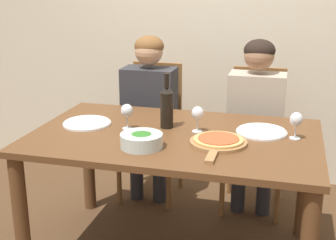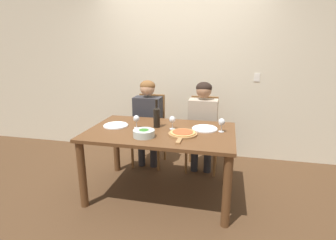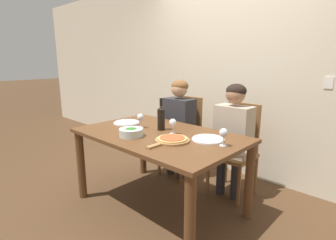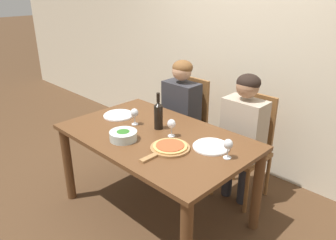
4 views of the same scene
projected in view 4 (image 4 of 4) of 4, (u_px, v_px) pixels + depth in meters
ground_plane at (157, 211)px, 3.04m from camera, size 40.00×40.00×0.00m
back_wall at (248, 46)px, 3.39m from camera, size 10.00×0.06×2.70m
dining_table at (156, 147)px, 2.78m from camera, size 1.61×1.00×0.78m
chair_left at (187, 122)px, 3.61m from camera, size 0.42×0.42×1.01m
chair_right at (248, 144)px, 3.12m from camera, size 0.42×0.42×1.01m
person_woman at (180, 106)px, 3.45m from camera, size 0.47×0.51×1.24m
person_man at (243, 127)px, 2.96m from camera, size 0.47×0.51×1.24m
wine_bottle at (158, 115)px, 2.80m from camera, size 0.08×0.08×0.32m
broccoli_bowl at (123, 135)px, 2.63m from camera, size 0.22×0.22×0.08m
dinner_plate_left at (119, 115)px, 3.11m from camera, size 0.29×0.29×0.02m
dinner_plate_right at (211, 146)px, 2.52m from camera, size 0.29×0.29×0.02m
pizza_on_board at (169, 147)px, 2.49m from camera, size 0.31×0.45×0.04m
wine_glass_left at (134, 114)px, 2.89m from camera, size 0.07×0.07×0.15m
wine_glass_right at (228, 145)px, 2.33m from camera, size 0.07×0.07×0.15m
wine_glass_centre at (171, 125)px, 2.67m from camera, size 0.07×0.07×0.15m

